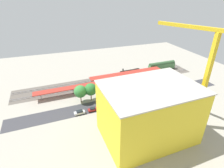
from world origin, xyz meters
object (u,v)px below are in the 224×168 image
(traffic_light, at_px, (110,100))
(parked_car_0, at_px, (164,95))
(parked_car_7, at_px, (80,113))
(tower_crane, at_px, (201,72))
(parked_car_4, at_px, (120,104))
(box_truck_0, at_px, (114,112))
(parked_car_3, at_px, (131,102))
(parked_car_5, at_px, (107,107))
(parked_car_2, at_px, (143,100))
(construction_building, at_px, (148,113))
(parked_car_1, at_px, (155,97))
(street_tree_2, at_px, (80,91))
(street_tree_3, at_px, (168,77))
(passenger_coach, at_px, (162,66))
(parked_car_6, at_px, (93,110))
(locomotive, at_px, (131,72))
(box_truck_1, at_px, (154,102))
(platform_canopy_far, at_px, (127,73))
(street_tree_0, at_px, (91,89))
(street_tree_1, at_px, (120,86))
(platform_canopy_near, at_px, (102,82))

(traffic_light, bearing_deg, parked_car_0, -177.18)
(parked_car_7, xyz_separation_m, tower_crane, (-40.72, 20.66, 21.64))
(parked_car_4, relative_size, box_truck_0, 0.49)
(box_truck_0, relative_size, traffic_light, 1.20)
(parked_car_3, height_order, tower_crane, tower_crane)
(traffic_light, bearing_deg, parked_car_5, -42.54)
(parked_car_7, bearing_deg, parked_car_2, 179.98)
(construction_building, bearing_deg, parked_car_5, -70.69)
(parked_car_1, xyz_separation_m, street_tree_2, (35.39, -9.36, 5.02))
(parked_car_4, bearing_deg, street_tree_3, -164.51)
(parked_car_1, bearing_deg, parked_car_7, -0.01)
(passenger_coach, distance_m, parked_car_6, 63.15)
(parked_car_2, xyz_separation_m, construction_building, (10.19, 20.86, 9.19))
(locomotive, distance_m, tower_crane, 55.02)
(box_truck_0, bearing_deg, street_tree_2, -53.66)
(passenger_coach, relative_size, street_tree_2, 2.23)
(street_tree_2, bearing_deg, parked_car_5, 138.39)
(box_truck_1, bearing_deg, parked_car_7, -7.76)
(traffic_light, bearing_deg, platform_canopy_far, -127.76)
(street_tree_3, bearing_deg, parked_car_0, 46.92)
(passenger_coach, bearing_deg, parked_car_2, 44.94)
(parked_car_1, xyz_separation_m, box_truck_1, (3.80, 4.64, 0.78))
(passenger_coach, xyz_separation_m, parked_car_6, (55.54, 29.96, -2.42))
(parked_car_2, bearing_deg, locomotive, -104.54)
(platform_canopy_far, bearing_deg, box_truck_0, 57.35)
(street_tree_0, relative_size, street_tree_1, 1.09)
(parked_car_1, xyz_separation_m, parked_car_3, (13.37, -0.30, -0.06))
(tower_crane, distance_m, street_tree_2, 51.36)
(platform_canopy_near, distance_m, locomotive, 25.86)
(locomotive, distance_m, construction_building, 54.88)
(parked_car_4, bearing_deg, parked_car_5, 2.82)
(box_truck_0, bearing_deg, parked_car_4, -129.80)
(street_tree_3, distance_m, traffic_light, 39.10)
(platform_canopy_far, height_order, box_truck_0, platform_canopy_far)
(parked_car_5, distance_m, street_tree_2, 14.62)
(platform_canopy_near, height_order, parked_car_1, platform_canopy_near)
(parked_car_6, distance_m, parked_car_7, 5.90)
(parked_car_0, bearing_deg, parked_car_2, 4.38)
(locomotive, relative_size, parked_car_0, 3.17)
(street_tree_3, bearing_deg, locomotive, -59.02)
(platform_canopy_near, xyz_separation_m, parked_car_7, (15.83, 18.81, -3.02))
(parked_car_4, height_order, construction_building, construction_building)
(tower_crane, xyz_separation_m, street_tree_0, (33.20, -30.09, -16.50))
(parked_car_0, relative_size, street_tree_3, 0.54)
(parked_car_4, xyz_separation_m, box_truck_1, (-15.17, 5.20, 0.83))
(passenger_coach, height_order, parked_car_7, passenger_coach)
(street_tree_2, height_order, street_tree_3, street_tree_2)
(tower_crane, height_order, street_tree_0, tower_crane)
(parked_car_5, bearing_deg, passenger_coach, -148.31)
(box_truck_1, bearing_deg, street_tree_0, -27.92)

